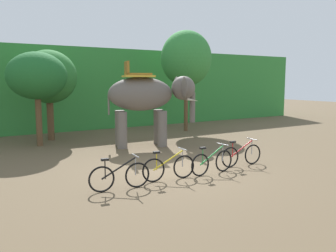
{
  "coord_description": "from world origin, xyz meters",
  "views": [
    {
      "loc": [
        -6.2,
        -9.8,
        2.92
      ],
      "look_at": [
        0.5,
        1.0,
        1.3
      ],
      "focal_mm": 37.77,
      "sensor_mm": 36.0,
      "label": 1
    }
  ],
  "objects_px": {
    "tree_center_right": "(49,77)",
    "tree_far_right": "(186,59)",
    "bike_red": "(242,155)",
    "bike_black": "(120,176)",
    "bike_green": "(212,162)",
    "tree_far_left": "(37,76)",
    "elephant": "(148,97)",
    "bike_yellow": "(169,167)"
  },
  "relations": [
    {
      "from": "bike_yellow",
      "to": "bike_black",
      "type": "bearing_deg",
      "value": -176.15
    },
    {
      "from": "bike_yellow",
      "to": "bike_red",
      "type": "distance_m",
      "value": 3.09
    },
    {
      "from": "bike_black",
      "to": "bike_yellow",
      "type": "distance_m",
      "value": 1.63
    },
    {
      "from": "elephant",
      "to": "bike_green",
      "type": "distance_m",
      "value": 5.78
    },
    {
      "from": "bike_black",
      "to": "bike_green",
      "type": "height_order",
      "value": "same"
    },
    {
      "from": "tree_center_right",
      "to": "bike_red",
      "type": "distance_m",
      "value": 10.35
    },
    {
      "from": "tree_far_right",
      "to": "bike_red",
      "type": "bearing_deg",
      "value": -112.11
    },
    {
      "from": "elephant",
      "to": "bike_black",
      "type": "bearing_deg",
      "value": -125.25
    },
    {
      "from": "bike_yellow",
      "to": "bike_red",
      "type": "relative_size",
      "value": 1.0
    },
    {
      "from": "tree_far_right",
      "to": "elephant",
      "type": "distance_m",
      "value": 5.56
    },
    {
      "from": "tree_far_right",
      "to": "bike_red",
      "type": "xyz_separation_m",
      "value": [
        -3.33,
        -8.21,
        -3.82
      ]
    },
    {
      "from": "bike_yellow",
      "to": "bike_red",
      "type": "xyz_separation_m",
      "value": [
        3.08,
        0.19,
        0.0
      ]
    },
    {
      "from": "tree_far_left",
      "to": "tree_center_right",
      "type": "relative_size",
      "value": 0.95
    },
    {
      "from": "tree_center_right",
      "to": "bike_green",
      "type": "relative_size",
      "value": 2.59
    },
    {
      "from": "tree_far_left",
      "to": "bike_red",
      "type": "relative_size",
      "value": 2.46
    },
    {
      "from": "tree_far_left",
      "to": "elephant",
      "type": "relative_size",
      "value": 0.99
    },
    {
      "from": "tree_center_right",
      "to": "bike_black",
      "type": "xyz_separation_m",
      "value": [
        -0.45,
        -9.33,
        -2.72
      ]
    },
    {
      "from": "bike_black",
      "to": "bike_red",
      "type": "height_order",
      "value": "same"
    },
    {
      "from": "tree_far_left",
      "to": "bike_yellow",
      "type": "height_order",
      "value": "tree_far_left"
    },
    {
      "from": "tree_far_left",
      "to": "elephant",
      "type": "height_order",
      "value": "tree_far_left"
    },
    {
      "from": "tree_far_left",
      "to": "tree_center_right",
      "type": "height_order",
      "value": "tree_center_right"
    },
    {
      "from": "tree_center_right",
      "to": "tree_far_right",
      "type": "relative_size",
      "value": 0.76
    },
    {
      "from": "tree_center_right",
      "to": "bike_yellow",
      "type": "xyz_separation_m",
      "value": [
        1.18,
        -9.22,
        -2.72
      ]
    },
    {
      "from": "elephant",
      "to": "bike_green",
      "type": "relative_size",
      "value": 2.48
    },
    {
      "from": "tree_center_right",
      "to": "bike_green",
      "type": "xyz_separation_m",
      "value": [
        2.72,
        -9.33,
        -2.72
      ]
    },
    {
      "from": "bike_yellow",
      "to": "bike_red",
      "type": "bearing_deg",
      "value": 3.47
    },
    {
      "from": "bike_yellow",
      "to": "bike_green",
      "type": "distance_m",
      "value": 1.55
    },
    {
      "from": "bike_black",
      "to": "tree_far_left",
      "type": "bearing_deg",
      "value": 92.76
    },
    {
      "from": "elephant",
      "to": "bike_black",
      "type": "height_order",
      "value": "elephant"
    },
    {
      "from": "bike_black",
      "to": "elephant",
      "type": "bearing_deg",
      "value": 54.75
    },
    {
      "from": "tree_far_left",
      "to": "bike_yellow",
      "type": "distance_m",
      "value": 8.55
    },
    {
      "from": "tree_center_right",
      "to": "tree_far_right",
      "type": "bearing_deg",
      "value": -6.2
    },
    {
      "from": "tree_center_right",
      "to": "elephant",
      "type": "distance_m",
      "value": 5.24
    },
    {
      "from": "tree_far_left",
      "to": "bike_yellow",
      "type": "xyz_separation_m",
      "value": [
        2.01,
        -7.84,
        -2.75
      ]
    },
    {
      "from": "elephant",
      "to": "tree_far_left",
      "type": "bearing_deg",
      "value": 149.36
    },
    {
      "from": "tree_far_right",
      "to": "bike_red",
      "type": "height_order",
      "value": "tree_far_right"
    },
    {
      "from": "bike_yellow",
      "to": "bike_red",
      "type": "height_order",
      "value": "same"
    },
    {
      "from": "tree_center_right",
      "to": "bike_black",
      "type": "relative_size",
      "value": 2.6
    },
    {
      "from": "tree_far_left",
      "to": "elephant",
      "type": "bearing_deg",
      "value": -30.64
    },
    {
      "from": "tree_far_right",
      "to": "bike_yellow",
      "type": "xyz_separation_m",
      "value": [
        -6.42,
        -8.39,
        -3.82
      ]
    },
    {
      "from": "tree_center_right",
      "to": "tree_far_right",
      "type": "height_order",
      "value": "tree_far_right"
    },
    {
      "from": "bike_black",
      "to": "bike_green",
      "type": "distance_m",
      "value": 3.17
    }
  ]
}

